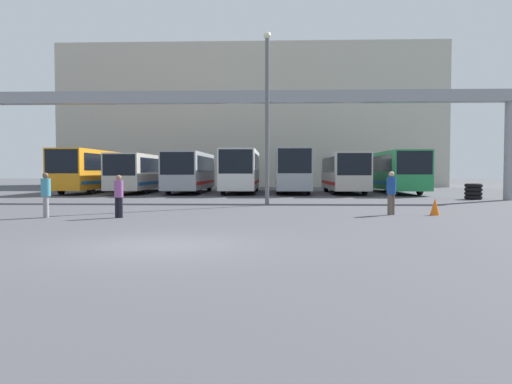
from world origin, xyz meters
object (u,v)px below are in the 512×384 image
bus_slot_0 (91,169)px  tire_stack (473,191)px  bus_slot_5 (344,171)px  bus_slot_1 (143,171)px  lamp_post (267,112)px  bus_slot_6 (393,170)px  pedestrian_mid_left (46,194)px  bus_slot_4 (292,168)px  bus_slot_2 (190,170)px  pedestrian_near_center (119,195)px  pedestrian_near_left (391,192)px  traffic_cone (435,207)px  bus_slot_3 (241,169)px

bus_slot_0 → tire_stack: 27.98m
bus_slot_5 → bus_slot_1: bearing=176.1°
bus_slot_1 → lamp_post: 18.13m
bus_slot_6 → pedestrian_mid_left: bus_slot_6 is taller
bus_slot_0 → bus_slot_4: bearing=0.1°
bus_slot_1 → bus_slot_2: (3.98, -0.83, 0.07)m
tire_stack → pedestrian_near_center: bearing=-144.9°
pedestrian_mid_left → tire_stack: size_ratio=1.60×
bus_slot_1 → pedestrian_near_left: size_ratio=7.16×
pedestrian_near_left → traffic_cone: bearing=137.3°
pedestrian_mid_left → bus_slot_5: bearing=-51.7°
bus_slot_0 → pedestrian_near_left: bearing=-45.4°
bus_slot_1 → bus_slot_6: bus_slot_6 is taller
bus_slot_3 → pedestrian_near_center: bearing=-98.4°
bus_slot_1 → pedestrian_mid_left: bus_slot_1 is taller
bus_slot_2 → bus_slot_4: bus_slot_4 is taller
tire_stack → lamp_post: size_ratio=0.12×
pedestrian_mid_left → pedestrian_near_center: bearing=-106.8°
bus_slot_3 → lamp_post: size_ratio=1.26×
bus_slot_0 → pedestrian_mid_left: size_ratio=6.75×
bus_slot_0 → bus_slot_3: bearing=-0.8°
bus_slot_4 → bus_slot_6: bearing=3.2°
bus_slot_5 → bus_slot_6: 4.12m
traffic_cone → bus_slot_2: bearing=123.9°
bus_slot_1 → bus_slot_2: bearing=-11.7°
bus_slot_5 → tire_stack: bus_slot_5 is taller
bus_slot_4 → traffic_cone: size_ratio=16.94×
bus_slot_6 → tire_stack: 9.54m
pedestrian_near_center → tire_stack: bearing=-124.3°
tire_stack → lamp_post: (-12.39, -5.61, 4.18)m
bus_slot_3 → pedestrian_near_left: 20.61m
pedestrian_mid_left → lamp_post: 11.26m
bus_slot_0 → bus_slot_3: 11.94m
bus_slot_1 → pedestrian_mid_left: bearing=-84.3°
tire_stack → bus_slot_6: bearing=106.7°
bus_slot_3 → bus_slot_5: size_ratio=1.08×
tire_stack → bus_slot_1: bearing=158.1°
tire_stack → lamp_post: 14.23m
bus_slot_0 → bus_slot_1: (3.98, 0.51, -0.19)m
bus_slot_0 → pedestrian_near_left: 27.31m
bus_slot_2 → traffic_cone: 23.15m
bus_slot_0 → bus_slot_1: bus_slot_0 is taller
bus_slot_2 → pedestrian_near_center: bearing=-87.6°
bus_slot_1 → traffic_cone: size_ratio=18.37×
pedestrian_near_left → lamp_post: lamp_post is taller
bus_slot_2 → pedestrian_near_left: bus_slot_2 is taller
pedestrian_near_left → bus_slot_6: bearing=-144.3°
bus_slot_1 → pedestrian_near_left: bus_slot_1 is taller
pedestrian_near_left → lamp_post: 8.15m
traffic_cone → lamp_post: (-6.63, 5.32, 4.33)m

